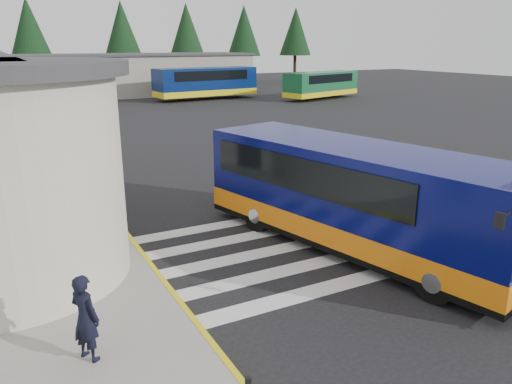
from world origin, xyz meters
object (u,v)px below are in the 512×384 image
pedestrian_a (85,318)px  pedestrian_b (5,282)px  transit_bus (357,200)px  far_bus_a (206,82)px  far_bus_b (321,84)px

pedestrian_a → pedestrian_b: size_ratio=0.96×
transit_bus → far_bus_a: size_ratio=0.99×
pedestrian_a → pedestrian_b: (-1.11, 1.95, 0.03)m
transit_bus → far_bus_b: size_ratio=1.12×
transit_bus → far_bus_a: bearing=60.1°
pedestrian_b → transit_bus: bearing=93.3°
transit_bus → pedestrian_b: 8.39m
far_bus_a → far_bus_b: (10.12, -4.96, -0.23)m
pedestrian_a → far_bus_a: bearing=-57.5°
pedestrian_a → far_bus_b: 43.24m
pedestrian_a → far_bus_a: far_bus_a is taller
transit_bus → far_bus_b: 37.26m
pedestrian_b → far_bus_a: far_bus_a is taller
pedestrian_a → far_bus_a: size_ratio=0.15×
transit_bus → far_bus_b: transit_bus is taller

